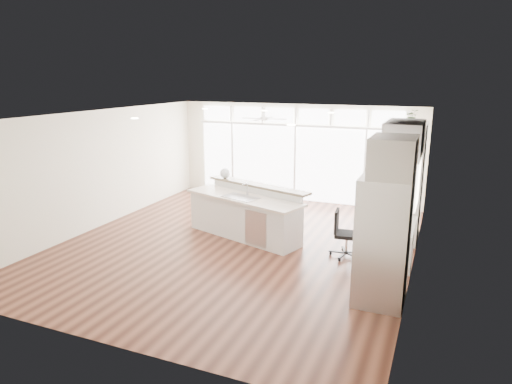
% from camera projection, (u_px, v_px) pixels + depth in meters
% --- Properties ---
extents(floor, '(7.00, 8.00, 0.02)m').
position_uv_depth(floor, '(237.00, 245.00, 9.60)').
color(floor, '#3F1C13').
rests_on(floor, ground).
extents(ceiling, '(7.00, 8.00, 0.02)m').
position_uv_depth(ceiling, '(235.00, 115.00, 8.93)').
color(ceiling, white).
rests_on(ceiling, wall_back).
extents(wall_back, '(7.00, 0.04, 2.70)m').
position_uv_depth(wall_back, '(296.00, 153.00, 12.84)').
color(wall_back, white).
rests_on(wall_back, floor).
extents(wall_front, '(7.00, 0.04, 2.70)m').
position_uv_depth(wall_front, '(101.00, 249.00, 5.69)').
color(wall_front, white).
rests_on(wall_front, floor).
extents(wall_left, '(0.04, 8.00, 2.70)m').
position_uv_depth(wall_left, '(99.00, 169.00, 10.57)').
color(wall_left, white).
rests_on(wall_left, floor).
extents(wall_right, '(0.04, 8.00, 2.70)m').
position_uv_depth(wall_right, '(418.00, 200.00, 7.96)').
color(wall_right, white).
rests_on(wall_right, floor).
extents(glass_wall, '(5.80, 0.06, 2.08)m').
position_uv_depth(glass_wall, '(295.00, 163.00, 12.86)').
color(glass_wall, silver).
rests_on(glass_wall, wall_back).
extents(transom_row, '(5.90, 0.06, 0.40)m').
position_uv_depth(transom_row, '(296.00, 116.00, 12.53)').
color(transom_row, silver).
rests_on(transom_row, wall_back).
extents(desk_window, '(0.04, 0.85, 0.85)m').
position_uv_depth(desk_window, '(417.00, 185.00, 8.19)').
color(desk_window, silver).
rests_on(desk_window, wall_right).
extents(ceiling_fan, '(1.16, 1.16, 0.32)m').
position_uv_depth(ceiling_fan, '(264.00, 115.00, 11.68)').
color(ceiling_fan, silver).
rests_on(ceiling_fan, ceiling).
extents(recessed_lights, '(3.40, 3.00, 0.02)m').
position_uv_depth(recessed_lights, '(240.00, 115.00, 9.11)').
color(recessed_lights, '#EEE5CA').
rests_on(recessed_lights, ceiling).
extents(oven_cabinet, '(0.64, 1.20, 2.50)m').
position_uv_depth(oven_cabinet, '(407.00, 182.00, 9.72)').
color(oven_cabinet, white).
rests_on(oven_cabinet, floor).
extents(desk_nook, '(0.72, 1.30, 0.76)m').
position_uv_depth(desk_nook, '(393.00, 243.00, 8.61)').
color(desk_nook, white).
rests_on(desk_nook, floor).
extents(upper_cabinets, '(0.64, 1.30, 0.64)m').
position_uv_depth(upper_cabinets, '(404.00, 139.00, 8.10)').
color(upper_cabinets, white).
rests_on(upper_cabinets, wall_right).
extents(refrigerator, '(0.76, 0.90, 2.00)m').
position_uv_depth(refrigerator, '(383.00, 240.00, 6.99)').
color(refrigerator, silver).
rests_on(refrigerator, floor).
extents(fridge_cabinet, '(0.64, 0.90, 0.60)m').
position_uv_depth(fridge_cabinet, '(393.00, 157.00, 6.64)').
color(fridge_cabinet, white).
rests_on(fridge_cabinet, wall_right).
extents(framed_photos, '(0.06, 0.22, 0.80)m').
position_uv_depth(framed_photos, '(419.00, 185.00, 8.79)').
color(framed_photos, black).
rests_on(framed_photos, wall_right).
extents(kitchen_island, '(3.00, 1.88, 1.12)m').
position_uv_depth(kitchen_island, '(244.00, 212.00, 9.94)').
color(kitchen_island, white).
rests_on(kitchen_island, floor).
extents(rug, '(1.09, 0.94, 0.01)m').
position_uv_depth(rug, '(381.00, 257.00, 8.90)').
color(rug, '#361F11').
rests_on(rug, floor).
extents(office_chair, '(0.52, 0.49, 0.92)m').
position_uv_depth(office_chair, '(347.00, 234.00, 8.85)').
color(office_chair, black).
rests_on(office_chair, floor).
extents(fishbowl, '(0.28, 0.28, 0.24)m').
position_uv_depth(fishbowl, '(225.00, 173.00, 10.66)').
color(fishbowl, silver).
rests_on(fishbowl, kitchen_island).
extents(monitor, '(0.14, 0.51, 0.42)m').
position_uv_depth(monitor, '(391.00, 213.00, 8.49)').
color(monitor, black).
rests_on(monitor, desk_nook).
extents(keyboard, '(0.15, 0.31, 0.01)m').
position_uv_depth(keyboard, '(381.00, 222.00, 8.60)').
color(keyboard, silver).
rests_on(keyboard, desk_nook).
extents(potted_plant, '(0.29, 0.31, 0.22)m').
position_uv_depth(potted_plant, '(412.00, 118.00, 9.38)').
color(potted_plant, '#39632A').
rests_on(potted_plant, oven_cabinet).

